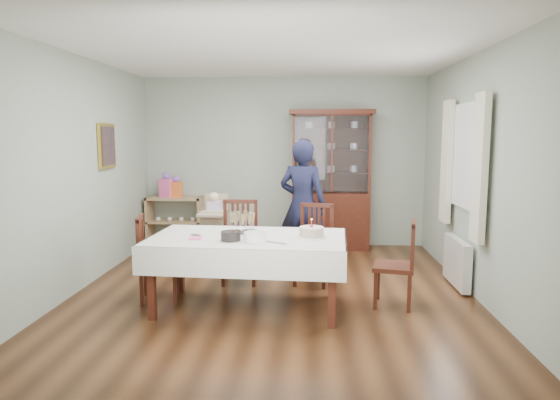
# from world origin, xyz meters

# --- Properties ---
(floor) EXTENTS (5.00, 5.00, 0.00)m
(floor) POSITION_xyz_m (0.00, 0.00, 0.00)
(floor) COLOR #593319
(floor) RESTS_ON ground
(room_shell) EXTENTS (5.00, 5.00, 5.00)m
(room_shell) POSITION_xyz_m (0.00, 0.53, 1.70)
(room_shell) COLOR #9EAA99
(room_shell) RESTS_ON floor
(dining_table) EXTENTS (2.07, 1.27, 0.76)m
(dining_table) POSITION_xyz_m (-0.22, -0.57, 0.38)
(dining_table) COLOR #4B1C12
(dining_table) RESTS_ON floor
(china_cabinet) EXTENTS (1.30, 0.48, 2.18)m
(china_cabinet) POSITION_xyz_m (0.75, 2.26, 1.12)
(china_cabinet) COLOR #4B1C12
(china_cabinet) RESTS_ON floor
(sideboard) EXTENTS (0.90, 0.38, 0.80)m
(sideboard) POSITION_xyz_m (-1.75, 2.28, 0.40)
(sideboard) COLOR tan
(sideboard) RESTS_ON floor
(picture_frame) EXTENTS (0.04, 0.48, 0.58)m
(picture_frame) POSITION_xyz_m (-2.22, 0.80, 1.65)
(picture_frame) COLOR gold
(picture_frame) RESTS_ON room_shell
(window) EXTENTS (0.04, 1.02, 1.22)m
(window) POSITION_xyz_m (2.22, 0.30, 1.55)
(window) COLOR white
(window) RESTS_ON room_shell
(curtain_left) EXTENTS (0.07, 0.30, 1.55)m
(curtain_left) POSITION_xyz_m (2.16, -0.32, 1.45)
(curtain_left) COLOR silver
(curtain_left) RESTS_ON room_shell
(curtain_right) EXTENTS (0.07, 0.30, 1.55)m
(curtain_right) POSITION_xyz_m (2.16, 0.92, 1.45)
(curtain_right) COLOR silver
(curtain_right) RESTS_ON room_shell
(radiator) EXTENTS (0.10, 0.80, 0.55)m
(radiator) POSITION_xyz_m (2.16, 0.30, 0.30)
(radiator) COLOR white
(radiator) RESTS_ON floor
(chair_far_left) EXTENTS (0.47, 0.47, 0.99)m
(chair_far_left) POSITION_xyz_m (-0.44, 0.36, 0.30)
(chair_far_left) COLOR #4B1C12
(chair_far_left) RESTS_ON floor
(chair_far_right) EXTENTS (0.52, 0.52, 0.96)m
(chair_far_right) POSITION_xyz_m (0.46, 0.34, 0.28)
(chair_far_right) COLOR #4B1C12
(chair_far_right) RESTS_ON floor
(chair_end_left) EXTENTS (0.49, 0.49, 0.93)m
(chair_end_left) POSITION_xyz_m (-1.24, -0.37, 0.28)
(chair_end_left) COLOR #4B1C12
(chair_end_left) RESTS_ON floor
(chair_end_right) EXTENTS (0.49, 0.49, 0.92)m
(chair_end_right) POSITION_xyz_m (1.31, -0.42, 0.27)
(chair_end_right) COLOR #4B1C12
(chair_end_right) RESTS_ON floor
(woman) EXTENTS (0.73, 0.59, 1.74)m
(woman) POSITION_xyz_m (0.32, 0.99, 0.87)
(woman) COLOR black
(woman) RESTS_ON floor
(high_chair) EXTENTS (0.50, 0.50, 1.01)m
(high_chair) POSITION_xyz_m (-0.89, 1.16, 0.39)
(high_chair) COLOR black
(high_chair) RESTS_ON floor
(champagne_tray) EXTENTS (0.37, 0.37, 0.22)m
(champagne_tray) POSITION_xyz_m (-0.30, -0.42, 0.83)
(champagne_tray) COLOR silver
(champagne_tray) RESTS_ON dining_table
(birthday_cake) EXTENTS (0.29, 0.29, 0.20)m
(birthday_cake) POSITION_xyz_m (0.43, -0.58, 0.81)
(birthday_cake) COLOR white
(birthday_cake) RESTS_ON dining_table
(plate_stack_dark) EXTENTS (0.26, 0.26, 0.09)m
(plate_stack_dark) POSITION_xyz_m (-0.37, -0.78, 0.81)
(plate_stack_dark) COLOR black
(plate_stack_dark) RESTS_ON dining_table
(plate_stack_white) EXTENTS (0.27, 0.27, 0.09)m
(plate_stack_white) POSITION_xyz_m (-0.13, -0.81, 0.81)
(plate_stack_white) COLOR white
(plate_stack_white) RESTS_ON dining_table
(napkin_stack) EXTENTS (0.13, 0.13, 0.02)m
(napkin_stack) POSITION_xyz_m (-0.73, -0.73, 0.77)
(napkin_stack) COLOR #FF5DAB
(napkin_stack) RESTS_ON dining_table
(cutlery) EXTENTS (0.18, 0.19, 0.01)m
(cutlery) POSITION_xyz_m (-0.79, -0.58, 0.77)
(cutlery) COLOR silver
(cutlery) RESTS_ON dining_table
(cake_knife) EXTENTS (0.26, 0.17, 0.01)m
(cake_knife) POSITION_xyz_m (0.07, -0.87, 0.77)
(cake_knife) COLOR silver
(cake_knife) RESTS_ON dining_table
(gift_bag_pink) EXTENTS (0.25, 0.21, 0.40)m
(gift_bag_pink) POSITION_xyz_m (-1.87, 2.26, 0.98)
(gift_bag_pink) COLOR #FF5DAB
(gift_bag_pink) RESTS_ON sideboard
(gift_bag_orange) EXTENTS (0.20, 0.16, 0.35)m
(gift_bag_orange) POSITION_xyz_m (-1.71, 2.26, 0.96)
(gift_bag_orange) COLOR orange
(gift_bag_orange) RESTS_ON sideboard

